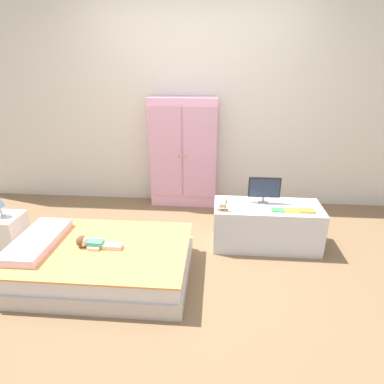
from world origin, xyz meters
The scene contains 13 objects.
ground_plane centered at (0.00, 0.00, -0.01)m, with size 10.00×10.00×0.02m, color brown.
back_wall centered at (0.00, 1.57, 1.35)m, with size 6.40×0.05×2.70m, color silver.
bed centered at (-0.68, -0.14, 0.14)m, with size 1.47×0.97×0.29m.
pillow centered at (-1.22, -0.14, 0.32)m, with size 0.32×0.70×0.07m, color silver.
doll centered at (-0.76, -0.15, 0.32)m, with size 0.39×0.14×0.10m.
nightstand centered at (-1.67, 0.10, 0.20)m, with size 0.30×0.30×0.41m, color silver.
wardrobe centered at (-0.14, 1.42, 0.67)m, with size 0.81×0.25×1.33m.
tv_stand centered at (0.77, 0.48, 0.22)m, with size 1.03×0.44×0.43m, color silver.
tv_monitor centered at (0.73, 0.56, 0.58)m, with size 0.31×0.10×0.26m.
rocking_horse_toy centered at (0.34, 0.34, 0.48)m, with size 0.10×0.04×0.12m.
book_green centered at (0.85, 0.38, 0.44)m, with size 0.12×0.09×0.01m, color #429E51.
book_yellow centered at (0.98, 0.38, 0.44)m, with size 0.12×0.10×0.01m, color gold.
book_orange centered at (1.11, 0.38, 0.44)m, with size 0.14×0.09×0.02m, color orange.
Camera 1 is at (0.27, -2.40, 1.74)m, focal length 30.36 mm.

